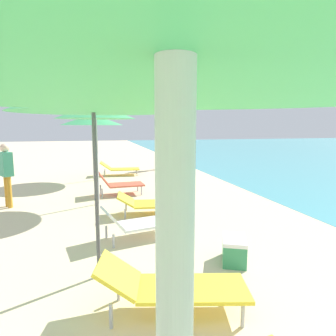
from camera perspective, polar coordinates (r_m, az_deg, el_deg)
name	(u,v)px	position (r m, az deg, el deg)	size (l,w,h in m)	color
umbrella_second	(93,96)	(3.71, -14.45, 13.51)	(1.94, 1.94, 2.58)	#4C4C51
lounger_second_shoreside	(136,222)	(5.21, -6.20, -10.49)	(1.31, 0.81, 0.59)	white
lounger_second_inland	(171,285)	(3.27, 0.53, -21.87)	(1.64, 0.90, 0.59)	yellow
umbrella_third	(96,112)	(7.38, -13.97, 10.63)	(1.92, 1.92, 2.54)	silver
lounger_third_shoreside	(119,183)	(8.49, -9.47, -2.96)	(1.30, 0.70, 0.66)	#D8593F
lounger_third_inland	(147,203)	(6.55, -4.18, -6.76)	(1.39, 0.84, 0.48)	yellow
umbrella_farthest	(92,120)	(10.78, -14.63, 9.12)	(2.18, 2.18, 2.43)	silver
lounger_farthest_shoreside	(119,168)	(11.85, -9.51, -0.03)	(1.59, 0.77, 0.56)	yellow
person_walking_near	(160,147)	(13.24, -1.49, 4.14)	(0.41, 0.41, 1.68)	orange
person_walking_mid	(6,169)	(7.97, -29.03, -0.21)	(0.38, 0.42, 1.55)	orange
cooler_box	(234,250)	(4.47, 12.79, -15.32)	(0.51, 0.60, 0.37)	#338C59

